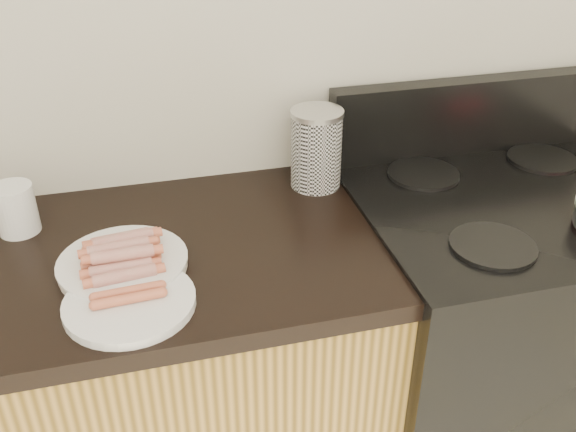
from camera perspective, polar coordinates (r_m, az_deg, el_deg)
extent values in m
cube|color=silver|center=(1.51, -11.46, 16.75)|extent=(4.00, 0.04, 2.60)
cube|color=black|center=(1.87, 17.42, -10.98)|extent=(0.76, 0.65, 0.90)
cube|color=black|center=(1.61, 19.90, 1.26)|extent=(0.76, 0.65, 0.01)
cube|color=black|center=(1.79, 15.70, 8.57)|extent=(0.76, 0.06, 0.20)
cylinder|color=black|center=(1.40, 17.75, -2.54)|extent=(0.18, 0.18, 0.01)
cylinder|color=black|center=(1.66, 11.95, 3.70)|extent=(0.18, 0.18, 0.01)
cylinder|color=black|center=(1.82, 21.67, 4.72)|extent=(0.18, 0.18, 0.01)
cylinder|color=white|center=(1.33, -14.44, -4.24)|extent=(0.32, 0.32, 0.02)
cylinder|color=white|center=(1.23, -13.89, -7.50)|extent=(0.25, 0.25, 0.02)
cylinder|color=brown|center=(1.26, -14.45, -5.19)|extent=(0.12, 0.03, 0.03)
cylinder|color=brown|center=(1.29, -14.49, -4.49)|extent=(0.12, 0.03, 0.03)
cylinder|color=brown|center=(1.31, -14.53, -3.81)|extent=(0.12, 0.03, 0.03)
cylinder|color=brown|center=(1.33, -14.57, -3.16)|extent=(0.12, 0.03, 0.03)
cylinder|color=brown|center=(1.36, -14.61, -2.53)|extent=(0.12, 0.03, 0.03)
cylinder|color=brown|center=(1.38, -14.65, -1.92)|extent=(0.12, 0.03, 0.03)
cylinder|color=brown|center=(1.29, -14.64, -3.35)|extent=(0.12, 0.03, 0.03)
cylinder|color=brown|center=(1.31, -14.68, -2.70)|extent=(0.12, 0.03, 0.03)
cylinder|color=brown|center=(1.33, -14.71, -2.07)|extent=(0.12, 0.03, 0.03)
cylinder|color=#BA6643|center=(1.21, -13.97, -7.16)|extent=(0.12, 0.03, 0.02)
cylinder|color=#BA6643|center=(1.23, -14.02, -6.49)|extent=(0.12, 0.03, 0.02)
cylinder|color=white|center=(1.56, 2.52, 5.79)|extent=(0.12, 0.12, 0.18)
cylinder|color=silver|center=(1.52, 2.60, 9.14)|extent=(0.13, 0.13, 0.01)
cylinder|color=white|center=(1.51, -23.06, 0.57)|extent=(0.10, 0.10, 0.11)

